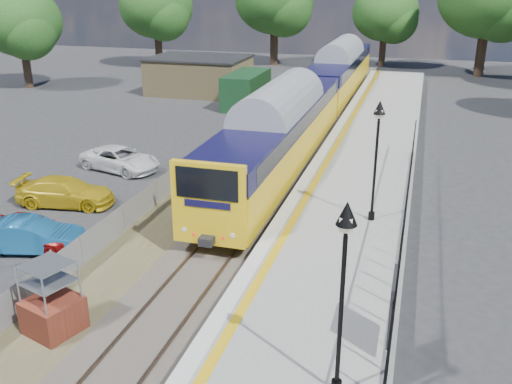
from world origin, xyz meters
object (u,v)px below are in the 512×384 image
at_px(train, 317,93).
at_px(speed_sign, 179,179).
at_px(car_blue, 30,236).
at_px(car_red, 32,231).
at_px(car_white, 120,159).
at_px(victorian_lamp_north, 378,133).
at_px(car_yellow, 65,192).
at_px(brick_plinth, 51,300).
at_px(victorian_lamp_south, 344,256).

height_order(train, speed_sign, train).
bearing_deg(car_blue, speed_sign, -60.53).
height_order(speed_sign, car_red, speed_sign).
distance_m(car_red, car_white, 9.24).
relative_size(victorian_lamp_north, car_blue, 1.19).
bearing_deg(car_blue, car_red, 10.44).
bearing_deg(car_red, car_yellow, 18.24).
height_order(brick_plinth, speed_sign, speed_sign).
height_order(victorian_lamp_south, victorian_lamp_north, same).
relative_size(car_red, car_white, 0.88).
relative_size(victorian_lamp_north, car_white, 1.04).
bearing_deg(car_red, car_white, 9.23).
distance_m(speed_sign, car_red, 5.92).
height_order(brick_plinth, car_yellow, brick_plinth).
bearing_deg(speed_sign, car_white, 150.47).
height_order(car_red, car_white, car_red).
xyz_separation_m(speed_sign, car_blue, (-4.20, -4.15, -1.22)).
distance_m(victorian_lamp_south, car_red, 14.14).
height_order(car_blue, car_white, car_blue).
relative_size(victorian_lamp_south, victorian_lamp_north, 1.00).
xyz_separation_m(speed_sign, car_white, (-5.69, 5.30, -1.24)).
height_order(victorian_lamp_north, train, victorian_lamp_north).
xyz_separation_m(brick_plinth, car_white, (-5.39, 13.66, -0.46)).
bearing_deg(brick_plinth, car_yellow, 121.81).
xyz_separation_m(train, car_blue, (-6.70, -21.41, -1.71)).
bearing_deg(train, car_yellow, -115.46).
xyz_separation_m(train, car_red, (-6.85, -21.11, -1.68)).
distance_m(speed_sign, car_white, 7.87).
relative_size(train, car_blue, 10.57).
distance_m(victorian_lamp_south, car_blue, 13.90).
relative_size(brick_plinth, car_white, 0.50).
bearing_deg(car_red, victorian_lamp_south, -114.51).
xyz_separation_m(victorian_lamp_south, car_red, (-12.35, 5.86, -3.64)).
height_order(car_red, car_yellow, car_red).
height_order(victorian_lamp_south, car_yellow, victorian_lamp_south).
relative_size(victorian_lamp_north, car_yellow, 1.06).
relative_size(speed_sign, car_blue, 0.71).
distance_m(victorian_lamp_north, train, 17.88).
bearing_deg(car_yellow, car_white, -8.17).
distance_m(train, brick_plinth, 25.81).
bearing_deg(car_red, car_blue, -153.52).
bearing_deg(car_red, train, -17.09).
height_order(victorian_lamp_south, car_white, victorian_lamp_south).
relative_size(brick_plinth, car_blue, 0.58).
height_order(car_yellow, car_white, car_yellow).
relative_size(speed_sign, car_red, 0.71).
xyz_separation_m(brick_plinth, car_red, (-4.05, 4.52, -0.41)).
height_order(train, car_yellow, train).
bearing_deg(car_yellow, victorian_lamp_south, -135.05).
distance_m(brick_plinth, speed_sign, 8.40).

